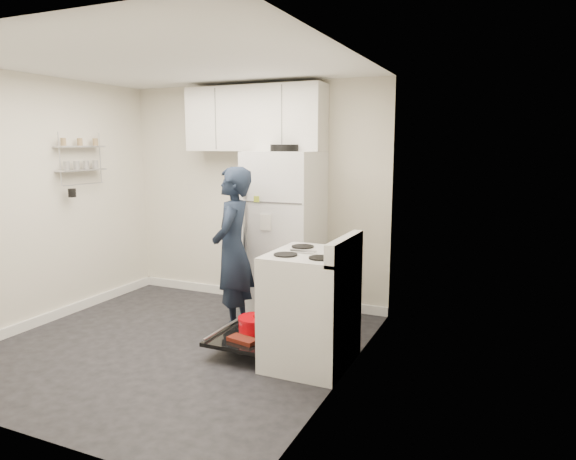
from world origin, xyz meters
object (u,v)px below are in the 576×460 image
at_px(open_oven_door, 251,331).
at_px(refrigerator, 285,234).
at_px(electric_range, 310,309).
at_px(person, 233,251).

xyz_separation_m(open_oven_door, refrigerator, (-0.16, 1.09, 0.69)).
height_order(open_oven_door, refrigerator, refrigerator).
height_order(electric_range, open_oven_door, electric_range).
bearing_deg(person, refrigerator, 146.84).
xyz_separation_m(electric_range, open_oven_door, (-0.56, 0.01, -0.28)).
height_order(refrigerator, person, refrigerator).
height_order(electric_range, person, person).
xyz_separation_m(open_oven_door, person, (-0.40, 0.39, 0.62)).
relative_size(open_oven_door, person, 0.43).
bearing_deg(refrigerator, open_oven_door, -81.43).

